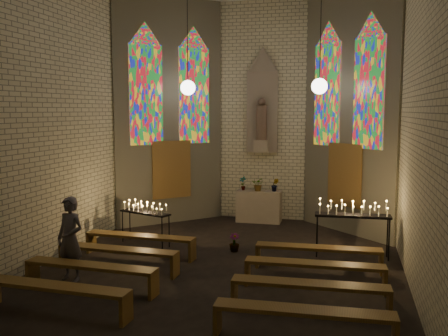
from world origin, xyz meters
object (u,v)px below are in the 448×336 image
Objects in this scene: aisle_flower_pot at (234,243)px; votive_stand_left at (145,210)px; visitor at (70,239)px; votive_stand_right at (353,211)px; altar at (259,206)px.

aisle_flower_pot is 2.54m from votive_stand_left.
votive_stand_left is at bearing 95.62° from visitor.
aisle_flower_pot is 0.26× the size of votive_stand_right.
visitor is (-5.70, -3.15, -0.24)m from votive_stand_right.
visitor reaches higher than altar.
votive_stand_right reaches higher than aisle_flower_pot.
altar is 4.21m from votive_stand_left.
visitor reaches higher than aisle_flower_pot.
aisle_flower_pot is at bearing -90.03° from altar.
aisle_flower_pot is 4.11m from visitor.
votive_stand_right is (2.87, -3.25, 0.62)m from altar.
aisle_flower_pot is 0.30× the size of votive_stand_left.
votive_stand_left is (-2.44, -3.40, 0.44)m from altar.
altar is 4.38m from votive_stand_right.
visitor is (-2.83, -2.91, 0.65)m from aisle_flower_pot.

